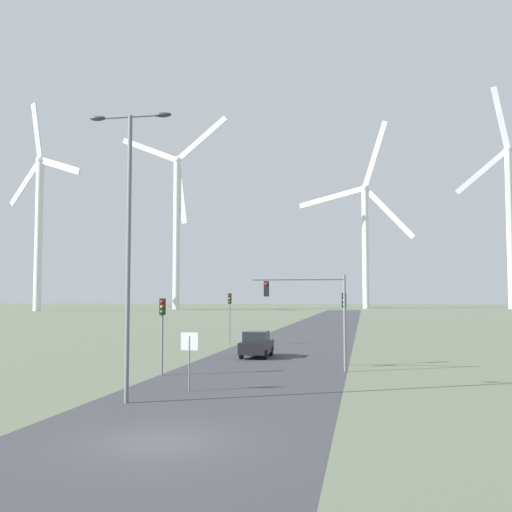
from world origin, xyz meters
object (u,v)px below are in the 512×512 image
(car_approaching, at_px, (257,344))
(wind_turbine_center, at_px, (365,231))
(traffic_light_post_near_right, at_px, (344,313))
(wind_turbine_left, at_px, (177,217))
(traffic_light_mast_overhead, at_px, (310,301))
(wind_turbine_far_left, at_px, (39,217))
(stop_sign_near, at_px, (189,350))
(traffic_light_post_near_left, at_px, (162,319))
(traffic_light_post_mid_left, at_px, (230,307))
(wind_turbine_right, at_px, (509,210))
(streetlamp, at_px, (129,223))

(car_approaching, xyz_separation_m, wind_turbine_center, (8.08, 166.36, 25.75))
(traffic_light_post_near_right, distance_m, wind_turbine_left, 161.73)
(traffic_light_mast_overhead, xyz_separation_m, car_approaching, (-4.38, 6.95, -3.10))
(traffic_light_mast_overhead, bearing_deg, wind_turbine_far_left, 125.91)
(stop_sign_near, bearing_deg, traffic_light_post_near_left, 121.62)
(stop_sign_near, relative_size, traffic_light_post_mid_left, 0.58)
(wind_turbine_far_left, bearing_deg, wind_turbine_left, 41.58)
(traffic_light_post_near_right, distance_m, wind_turbine_right, 181.22)
(traffic_light_post_mid_left, bearing_deg, wind_turbine_far_left, 127.17)
(traffic_light_post_near_left, xyz_separation_m, traffic_light_post_mid_left, (-0.81, 20.12, 0.26))
(streetlamp, bearing_deg, traffic_light_mast_overhead, 61.21)
(traffic_light_post_near_left, relative_size, traffic_light_post_near_right, 0.93)
(traffic_light_post_near_right, bearing_deg, car_approaching, 147.86)
(traffic_light_post_near_left, relative_size, wind_turbine_right, 0.06)
(traffic_light_post_near_right, distance_m, car_approaching, 7.71)
(traffic_light_mast_overhead, height_order, wind_turbine_far_left, wind_turbine_far_left)
(car_approaching, bearing_deg, traffic_light_mast_overhead, -57.74)
(traffic_light_post_near_left, height_order, wind_turbine_right, wind_turbine_right)
(wind_turbine_center, bearing_deg, traffic_light_post_mid_left, -94.48)
(traffic_light_post_mid_left, bearing_deg, traffic_light_post_near_left, -87.70)
(stop_sign_near, distance_m, wind_turbine_center, 183.35)
(stop_sign_near, height_order, traffic_light_post_mid_left, traffic_light_post_mid_left)
(traffic_light_post_mid_left, relative_size, wind_turbine_far_left, 0.07)
(traffic_light_post_near_right, xyz_separation_m, wind_turbine_far_left, (-90.79, 119.79, 23.66))
(streetlamp, distance_m, wind_turbine_center, 186.16)
(stop_sign_near, xyz_separation_m, traffic_light_post_mid_left, (-3.79, 24.95, 1.45))
(streetlamp, relative_size, traffic_light_post_near_left, 2.84)
(traffic_light_mast_overhead, relative_size, car_approaching, 1.33)
(traffic_light_post_mid_left, relative_size, wind_turbine_center, 0.07)
(traffic_light_post_near_right, bearing_deg, traffic_light_post_mid_left, 127.04)
(wind_turbine_far_left, bearing_deg, traffic_light_mast_overhead, -54.09)
(traffic_light_post_near_left, height_order, wind_turbine_center, wind_turbine_center)
(traffic_light_post_mid_left, distance_m, wind_turbine_right, 171.54)
(traffic_light_post_near_right, xyz_separation_m, wind_turbine_right, (49.19, 171.92, 29.45))
(traffic_light_post_near_left, relative_size, wind_turbine_center, 0.06)
(wind_turbine_center, distance_m, wind_turbine_right, 47.74)
(streetlamp, bearing_deg, car_approaching, 83.92)
(streetlamp, height_order, traffic_light_mast_overhead, streetlamp)
(traffic_light_post_near_right, bearing_deg, traffic_light_mast_overhead, -121.21)
(traffic_light_post_near_right, height_order, traffic_light_post_mid_left, traffic_light_post_mid_left)
(traffic_light_mast_overhead, distance_m, wind_turbine_left, 163.75)
(traffic_light_post_near_left, bearing_deg, traffic_light_mast_overhead, 23.22)
(stop_sign_near, bearing_deg, traffic_light_mast_overhead, 59.72)
(traffic_light_mast_overhead, xyz_separation_m, wind_turbine_center, (3.70, 173.31, 22.65))
(traffic_light_post_near_right, xyz_separation_m, traffic_light_post_mid_left, (-10.39, 13.76, 0.04))
(traffic_light_mast_overhead, bearing_deg, traffic_light_post_mid_left, 116.97)
(traffic_light_post_near_left, distance_m, traffic_light_post_near_right, 11.50)
(wind_turbine_far_left, xyz_separation_m, wind_turbine_center, (92.65, 50.48, -0.25))
(traffic_light_mast_overhead, bearing_deg, streetlamp, -118.79)
(stop_sign_near, xyz_separation_m, car_approaching, (0.38, 15.10, -0.93))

